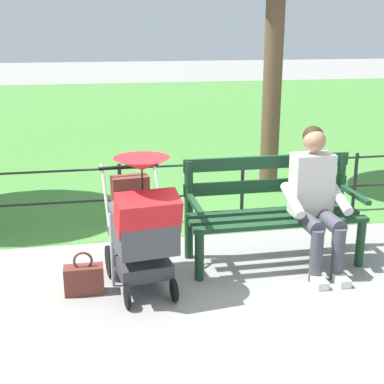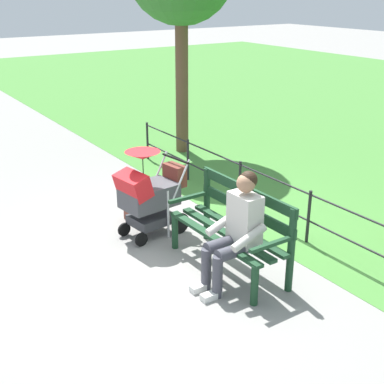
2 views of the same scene
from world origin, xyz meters
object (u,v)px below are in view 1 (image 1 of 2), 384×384
Objects in this scene: park_bench at (272,206)px; handbag at (84,279)px; person_on_bench at (316,195)px; stroller at (141,222)px.

park_bench is 1.81m from handbag.
handbag is (2.05, 0.17, -0.55)m from person_on_bench.
park_bench is 4.34× the size of handbag.
person_on_bench is at bearing -175.36° from handbag.
handbag is at bearing 4.64° from person_on_bench.
handbag is (0.48, -0.01, -0.47)m from stroller.
park_bench is 1.40× the size of stroller.
handbag is at bearing -1.39° from stroller.
stroller is at bearing 178.61° from handbag.
park_bench is 1.31m from stroller.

